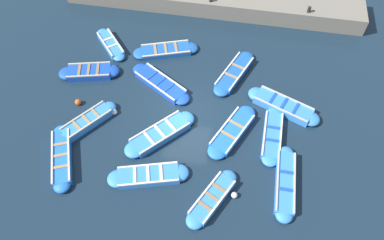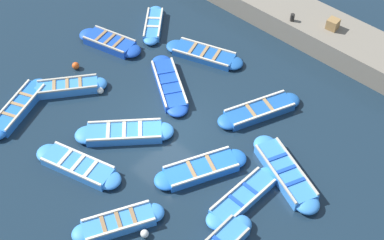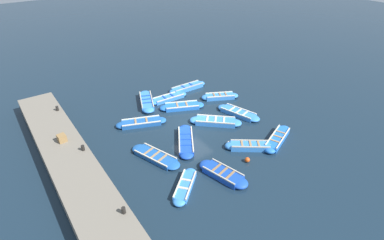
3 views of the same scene
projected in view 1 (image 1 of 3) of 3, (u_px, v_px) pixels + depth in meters
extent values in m
plane|color=#162838|center=(187.00, 116.00, 19.06)|extent=(120.00, 120.00, 0.00)
cube|color=#1947B7|center=(161.00, 83.00, 20.17)|extent=(2.45, 3.10, 0.30)
ellipsoid|color=#1947B7|center=(141.00, 70.00, 20.77)|extent=(1.25, 1.26, 0.30)
ellipsoid|color=#1947B7|center=(181.00, 98.00, 19.56)|extent=(1.25, 1.26, 0.30)
cube|color=beige|center=(154.00, 86.00, 19.82)|extent=(1.66, 2.57, 0.07)
cube|color=beige|center=(166.00, 77.00, 20.21)|extent=(1.66, 2.57, 0.07)
cube|color=#1947B7|center=(152.00, 75.00, 20.28)|extent=(0.80, 0.57, 0.04)
cube|color=#1947B7|center=(160.00, 81.00, 20.03)|extent=(0.80, 0.57, 0.04)
cube|color=#1947B7|center=(169.00, 87.00, 19.77)|extent=(0.80, 0.57, 0.04)
cube|color=#3884E0|center=(283.00, 106.00, 19.19)|extent=(2.05, 3.14, 0.40)
ellipsoid|color=#3884E0|center=(257.00, 94.00, 19.66)|extent=(1.20, 1.21, 0.40)
ellipsoid|color=#3884E0|center=(311.00, 119.00, 18.71)|extent=(1.20, 1.21, 0.40)
cube|color=#B2AD9E|center=(280.00, 109.00, 18.77)|extent=(1.19, 2.73, 0.07)
cube|color=#B2AD9E|center=(288.00, 98.00, 19.22)|extent=(1.19, 2.73, 0.07)
cube|color=#1947B7|center=(273.00, 98.00, 19.21)|extent=(0.86, 0.46, 0.04)
cube|color=#1947B7|center=(284.00, 103.00, 19.01)|extent=(0.86, 0.46, 0.04)
cube|color=#1947B7|center=(296.00, 109.00, 18.81)|extent=(0.86, 0.46, 0.04)
cube|color=blue|center=(62.00, 157.00, 17.42)|extent=(3.02, 1.88, 0.36)
ellipsoid|color=blue|center=(61.00, 132.00, 18.26)|extent=(1.02, 1.01, 0.36)
ellipsoid|color=blue|center=(62.00, 185.00, 16.57)|extent=(1.02, 1.01, 0.36)
cube|color=beige|center=(52.00, 156.00, 17.19)|extent=(2.68, 1.17, 0.07)
cube|color=beige|center=(69.00, 153.00, 17.29)|extent=(2.68, 1.17, 0.07)
cube|color=#9E7A51|center=(60.00, 144.00, 17.61)|extent=(0.41, 0.73, 0.04)
cube|color=#9E7A51|center=(60.00, 155.00, 17.25)|extent=(0.41, 0.73, 0.04)
cube|color=#9E7A51|center=(61.00, 167.00, 16.89)|extent=(0.41, 0.73, 0.04)
cube|color=#3884E0|center=(285.00, 183.00, 16.64)|extent=(3.05, 0.83, 0.37)
ellipsoid|color=#3884E0|center=(286.00, 154.00, 17.53)|extent=(0.78, 0.75, 0.37)
ellipsoid|color=#3884E0|center=(284.00, 215.00, 15.76)|extent=(0.78, 0.75, 0.37)
cube|color=#B2AD9E|center=(278.00, 179.00, 16.51)|extent=(2.98, 0.09, 0.07)
cube|color=#B2AD9E|center=(295.00, 182.00, 16.43)|extent=(2.98, 0.09, 0.07)
cube|color=#1947B7|center=(286.00, 172.00, 16.73)|extent=(0.14, 0.72, 0.04)
cube|color=#1947B7|center=(286.00, 189.00, 16.23)|extent=(0.14, 0.72, 0.04)
cube|color=#3884E0|center=(160.00, 134.00, 18.20)|extent=(2.87, 2.76, 0.35)
ellipsoid|color=#3884E0|center=(185.00, 119.00, 18.72)|extent=(1.35, 1.35, 0.35)
ellipsoid|color=#3884E0|center=(134.00, 150.00, 17.67)|extent=(1.35, 1.35, 0.35)
cube|color=beige|center=(155.00, 125.00, 18.25)|extent=(2.19, 2.03, 0.07)
cube|color=beige|center=(166.00, 138.00, 17.80)|extent=(2.19, 2.03, 0.07)
cube|color=beige|center=(171.00, 125.00, 18.26)|extent=(0.71, 0.76, 0.04)
cube|color=beige|center=(160.00, 132.00, 18.04)|extent=(0.71, 0.76, 0.04)
cube|color=beige|center=(149.00, 138.00, 17.81)|extent=(0.71, 0.76, 0.04)
cube|color=#1E59AD|center=(166.00, 51.00, 21.68)|extent=(1.88, 2.99, 0.29)
ellipsoid|color=#1E59AD|center=(190.00, 48.00, 21.81)|extent=(1.20, 1.22, 0.29)
ellipsoid|color=#1E59AD|center=(142.00, 53.00, 21.55)|extent=(1.20, 1.22, 0.29)
cube|color=beige|center=(165.00, 43.00, 21.81)|extent=(0.97, 2.63, 0.07)
cube|color=beige|center=(167.00, 54.00, 21.26)|extent=(0.97, 2.63, 0.07)
cube|color=#9E7A51|center=(176.00, 47.00, 21.60)|extent=(0.90, 0.43, 0.04)
cube|color=#9E7A51|center=(166.00, 49.00, 21.55)|extent=(0.90, 0.43, 0.04)
cube|color=#9E7A51|center=(155.00, 50.00, 21.49)|extent=(0.90, 0.43, 0.04)
cube|color=#1E59AD|center=(234.00, 73.00, 20.60)|extent=(3.04, 1.94, 0.33)
ellipsoid|color=#1E59AD|center=(246.00, 57.00, 21.32)|extent=(1.14, 1.13, 0.33)
ellipsoid|color=#1E59AD|center=(222.00, 90.00, 19.87)|extent=(1.14, 1.13, 0.33)
cube|color=silver|center=(228.00, 68.00, 20.57)|extent=(2.67, 1.12, 0.07)
cube|color=silver|center=(242.00, 74.00, 20.30)|extent=(2.67, 1.12, 0.07)
cube|color=#9E7A51|center=(238.00, 66.00, 20.65)|extent=(0.43, 0.82, 0.04)
cube|color=#9E7A51|center=(231.00, 76.00, 20.24)|extent=(0.43, 0.82, 0.04)
cube|color=#1947B7|center=(89.00, 72.00, 20.61)|extent=(1.57, 2.53, 0.37)
ellipsoid|color=#1947B7|center=(111.00, 71.00, 20.66)|extent=(1.16, 1.18, 0.37)
ellipsoid|color=#1947B7|center=(68.00, 73.00, 20.57)|extent=(1.16, 1.18, 0.37)
cube|color=#B2AD9E|center=(89.00, 63.00, 20.72)|extent=(0.63, 2.26, 0.07)
cube|color=#B2AD9E|center=(88.00, 76.00, 20.15)|extent=(0.63, 2.26, 0.07)
cube|color=olive|center=(98.00, 69.00, 20.47)|extent=(0.92, 0.36, 0.04)
cube|color=olive|center=(88.00, 70.00, 20.45)|extent=(0.92, 0.36, 0.04)
cube|color=olive|center=(79.00, 70.00, 20.43)|extent=(0.92, 0.36, 0.04)
cube|color=#3884E0|center=(272.00, 136.00, 18.18)|extent=(2.71, 0.93, 0.29)
ellipsoid|color=#3884E0|center=(274.00, 114.00, 18.96)|extent=(0.84, 0.82, 0.29)
ellipsoid|color=#3884E0|center=(270.00, 159.00, 17.40)|extent=(0.84, 0.82, 0.29)
cube|color=beige|center=(265.00, 132.00, 18.08)|extent=(2.63, 0.15, 0.07)
cube|color=beige|center=(281.00, 135.00, 17.99)|extent=(2.63, 0.15, 0.07)
cube|color=#1947B7|center=(273.00, 127.00, 18.27)|extent=(0.16, 0.76, 0.04)
cube|color=#1947B7|center=(272.00, 140.00, 17.83)|extent=(0.16, 0.76, 0.04)
cube|color=blue|center=(232.00, 131.00, 18.30)|extent=(2.90, 2.04, 0.32)
ellipsoid|color=blue|center=(246.00, 113.00, 18.96)|extent=(1.24, 1.23, 0.32)
ellipsoid|color=blue|center=(217.00, 151.00, 17.64)|extent=(1.24, 1.23, 0.32)
cube|color=silver|center=(224.00, 125.00, 18.30)|extent=(2.47, 1.19, 0.07)
cube|color=silver|center=(241.00, 134.00, 17.99)|extent=(2.47, 1.19, 0.07)
cube|color=#9E7A51|center=(237.00, 124.00, 18.34)|extent=(0.49, 0.85, 0.04)
cube|color=#9E7A51|center=(228.00, 135.00, 17.97)|extent=(0.49, 0.85, 0.04)
cube|color=#3884E0|center=(148.00, 176.00, 16.87)|extent=(1.71, 2.93, 0.32)
ellipsoid|color=#3884E0|center=(179.00, 173.00, 16.96)|extent=(1.12, 1.14, 0.32)
ellipsoid|color=#3884E0|center=(117.00, 179.00, 16.79)|extent=(1.12, 1.14, 0.32)
cube|color=silver|center=(148.00, 165.00, 16.98)|extent=(0.83, 2.63, 0.07)
cube|color=silver|center=(148.00, 183.00, 16.45)|extent=(0.83, 2.63, 0.07)
cube|color=beige|center=(161.00, 173.00, 16.77)|extent=(0.86, 0.37, 0.04)
cube|color=beige|center=(148.00, 174.00, 16.73)|extent=(0.86, 0.37, 0.04)
cube|color=beige|center=(135.00, 175.00, 16.69)|extent=(0.86, 0.37, 0.04)
cube|color=#3884E0|center=(212.00, 199.00, 16.21)|extent=(2.58, 1.87, 0.35)
ellipsoid|color=#3884E0|center=(228.00, 178.00, 16.79)|extent=(1.07, 1.06, 0.35)
ellipsoid|color=#3884E0|center=(195.00, 220.00, 15.63)|extent=(1.07, 1.06, 0.35)
cube|color=silver|center=(205.00, 192.00, 16.18)|extent=(2.19, 1.16, 0.07)
cube|color=silver|center=(220.00, 202.00, 15.90)|extent=(2.19, 1.16, 0.07)
cube|color=olive|center=(219.00, 188.00, 16.30)|extent=(0.46, 0.73, 0.04)
cube|color=olive|center=(212.00, 197.00, 16.05)|extent=(0.46, 0.73, 0.04)
cube|color=olive|center=(205.00, 206.00, 15.80)|extent=(0.46, 0.73, 0.04)
cube|color=#3884E0|center=(111.00, 44.00, 21.97)|extent=(2.28, 2.10, 0.31)
ellipsoid|color=#3884E0|center=(103.00, 33.00, 22.57)|extent=(1.01, 1.01, 0.31)
ellipsoid|color=#3884E0|center=(119.00, 57.00, 21.38)|extent=(1.01, 1.01, 0.31)
cube|color=beige|center=(105.00, 44.00, 21.72)|extent=(1.80, 1.55, 0.07)
cube|color=beige|center=(116.00, 40.00, 21.92)|extent=(1.80, 1.55, 0.07)
cube|color=beige|center=(108.00, 39.00, 22.00)|extent=(0.54, 0.60, 0.04)
cube|color=beige|center=(112.00, 46.00, 21.66)|extent=(0.54, 0.60, 0.04)
cube|color=#3884E0|center=(87.00, 122.00, 18.62)|extent=(2.57, 2.21, 0.37)
ellipsoid|color=#3884E0|center=(109.00, 108.00, 19.14)|extent=(1.08, 1.08, 0.37)
ellipsoid|color=#3884E0|center=(65.00, 137.00, 18.10)|extent=(1.08, 1.08, 0.37)
cube|color=#B2AD9E|center=(82.00, 115.00, 18.60)|extent=(2.08, 1.59, 0.07)
cube|color=#B2AD9E|center=(90.00, 124.00, 18.28)|extent=(2.08, 1.59, 0.07)
cube|color=#9E7A51|center=(96.00, 113.00, 18.68)|extent=(0.55, 0.66, 0.04)
cube|color=#9E7A51|center=(86.00, 119.00, 18.46)|extent=(0.55, 0.66, 0.04)
cube|color=#9E7A51|center=(77.00, 126.00, 18.23)|extent=(0.55, 0.66, 0.04)
cylinder|color=black|center=(309.00, 10.00, 22.18)|extent=(0.20, 0.20, 0.35)
sphere|color=silver|center=(234.00, 195.00, 16.33)|extent=(0.29, 0.29, 0.29)
sphere|color=silver|center=(114.00, 112.00, 19.04)|extent=(0.29, 0.29, 0.29)
sphere|color=#E05119|center=(78.00, 102.00, 19.39)|extent=(0.33, 0.33, 0.33)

